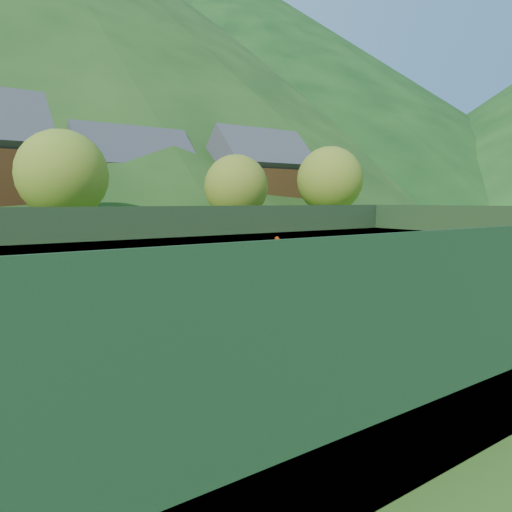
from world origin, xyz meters
TOP-DOWN VIEW (x-y plane):
  - ground at (0.00, 0.00)m, footprint 400.00×400.00m
  - clay_court at (0.00, 0.00)m, footprint 40.00×24.00m
  - mountain_far at (10.00, 160.00)m, footprint 280.00×280.00m
  - mountain_far_right at (90.00, 150.00)m, footprint 260.00×260.00m
  - coach at (-1.45, -3.62)m, footprint 0.83×0.66m
  - student_a at (3.39, 1.42)m, footprint 0.85×0.77m
  - student_b at (2.55, 3.17)m, footprint 0.93×0.45m
  - student_c at (7.59, 1.24)m, footprint 0.78×0.66m
  - student_d at (8.47, 1.10)m, footprint 1.10×0.71m
  - tennis_ball_1 at (-7.07, -3.06)m, footprint 0.07×0.07m
  - tennis_ball_2 at (-5.77, -5.85)m, footprint 0.07×0.07m
  - tennis_ball_3 at (1.16, -8.29)m, footprint 0.07×0.07m
  - tennis_ball_4 at (-4.50, -7.49)m, footprint 0.07×0.07m
  - tennis_ball_5 at (-2.68, -7.53)m, footprint 0.07×0.07m
  - tennis_ball_6 at (-6.97, -8.99)m, footprint 0.07×0.07m
  - tennis_ball_7 at (1.55, -3.01)m, footprint 0.07×0.07m
  - tennis_ball_8 at (-9.40, -5.85)m, footprint 0.07×0.07m
  - tennis_ball_9 at (4.89, -2.13)m, footprint 0.07×0.07m
  - tennis_ball_11 at (0.40, -1.96)m, footprint 0.07×0.07m
  - tennis_ball_12 at (-1.69, -4.54)m, footprint 0.07×0.07m
  - tennis_ball_13 at (5.13, -1.22)m, footprint 0.07×0.07m
  - tennis_ball_14 at (-4.19, -6.84)m, footprint 0.07×0.07m
  - tennis_ball_15 at (5.21, -3.01)m, footprint 0.07×0.07m
  - tennis_ball_16 at (-1.62, -1.17)m, footprint 0.07×0.07m
  - tennis_ball_17 at (3.11, -6.71)m, footprint 0.07×0.07m
  - tennis_ball_18 at (-7.23, -8.56)m, footprint 0.07×0.07m
  - tennis_ball_19 at (1.12, -8.18)m, footprint 0.07×0.07m
  - tennis_ball_20 at (-4.15, -1.31)m, footprint 0.07×0.07m
  - tennis_ball_21 at (-2.03, -5.15)m, footprint 0.07×0.07m
  - tennis_ball_22 at (-0.68, -3.32)m, footprint 0.07×0.07m
  - tennis_ball_23 at (-4.21, -8.07)m, footprint 0.07×0.07m
  - tennis_ball_24 at (4.12, -4.27)m, footprint 0.07×0.07m
  - court_lines at (0.00, 0.00)m, footprint 23.83×11.03m
  - tennis_net at (0.00, 0.00)m, footprint 0.10×12.07m
  - perimeter_fence at (0.00, 0.00)m, footprint 40.40×24.24m
  - ball_hopper at (-8.36, -4.89)m, footprint 0.57×0.57m
  - chalet_mid at (6.00, 34.00)m, footprint 12.65×8.82m
  - chalet_right at (20.00, 30.00)m, footprint 11.50×8.82m
  - tree_b at (-4.00, 20.00)m, footprint 6.40×6.40m
  - tree_c at (10.00, 19.00)m, footprint 5.60×5.60m
  - tree_d at (22.00, 20.00)m, footprint 6.80×6.80m

SIDE VIEW (x-z plane):
  - ground at x=0.00m, z-range 0.00..0.00m
  - clay_court at x=0.00m, z-range 0.00..0.02m
  - court_lines at x=0.00m, z-range 0.02..0.03m
  - tennis_ball_1 at x=-7.07m, z-range 0.02..0.09m
  - tennis_ball_2 at x=-5.77m, z-range 0.02..0.09m
  - tennis_ball_3 at x=1.16m, z-range 0.02..0.09m
  - tennis_ball_4 at x=-4.50m, z-range 0.02..0.09m
  - tennis_ball_5 at x=-2.68m, z-range 0.02..0.09m
  - tennis_ball_6 at x=-6.97m, z-range 0.02..0.09m
  - tennis_ball_7 at x=1.55m, z-range 0.02..0.09m
  - tennis_ball_8 at x=-9.40m, z-range 0.02..0.09m
  - tennis_ball_9 at x=4.89m, z-range 0.02..0.09m
  - tennis_ball_11 at x=0.40m, z-range 0.02..0.09m
  - tennis_ball_12 at x=-1.69m, z-range 0.02..0.09m
  - tennis_ball_13 at x=5.13m, z-range 0.02..0.09m
  - tennis_ball_14 at x=-4.19m, z-range 0.02..0.09m
  - tennis_ball_15 at x=5.21m, z-range 0.02..0.09m
  - tennis_ball_16 at x=-1.62m, z-range 0.02..0.09m
  - tennis_ball_17 at x=3.11m, z-range 0.02..0.09m
  - tennis_ball_18 at x=-7.23m, z-range 0.02..0.09m
  - tennis_ball_19 at x=1.12m, z-range 0.02..0.09m
  - tennis_ball_20 at x=-4.15m, z-range 0.02..0.09m
  - tennis_ball_21 at x=-2.03m, z-range 0.02..0.09m
  - tennis_ball_22 at x=-0.68m, z-range 0.02..0.09m
  - tennis_ball_23 at x=-4.21m, z-range 0.02..0.09m
  - tennis_ball_24 at x=4.12m, z-range 0.02..0.09m
  - tennis_net at x=0.00m, z-range -0.03..1.07m
  - student_c at x=7.59m, z-range 0.02..1.37m
  - student_a at x=3.39m, z-range 0.02..1.43m
  - ball_hopper at x=-8.36m, z-range 0.27..1.27m
  - student_b at x=2.55m, z-range 0.02..1.57m
  - student_d at x=8.47m, z-range 0.02..1.63m
  - coach at x=-1.45m, z-range 0.02..2.02m
  - perimeter_fence at x=0.00m, z-range -0.23..2.77m
  - tree_c at x=10.00m, z-range 0.87..8.22m
  - chalet_mid at x=6.00m, z-range -0.74..10.72m
  - tree_b at x=-4.00m, z-range 0.99..9.39m
  - chalet_right at x=20.00m, z-range -0.70..11.21m
  - tree_d at x=22.00m, z-range 1.06..9.98m
  - mountain_far_right at x=90.00m, z-range 0.00..95.00m
  - mountain_far at x=10.00m, z-range 0.00..110.00m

